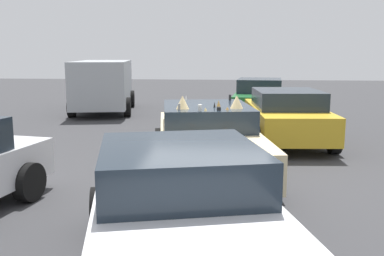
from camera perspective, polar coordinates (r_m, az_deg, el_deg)
ground_plane at (r=8.43m, az=2.04°, el=-6.07°), size 60.00×60.00×0.00m
art_car_decorated at (r=8.30m, az=2.04°, el=-1.41°), size 4.83×2.61×1.57m
parked_van_far_right at (r=17.50m, az=-11.74°, el=5.89°), size 5.17×2.89×2.03m
parked_sedan_row_back_far at (r=16.12m, az=8.99°, el=4.06°), size 4.69×2.27×1.40m
parked_sedan_row_back_center at (r=4.56m, az=-1.29°, el=-11.20°), size 4.30×2.77×1.35m
parked_sedan_near_left at (r=11.39m, az=12.48°, el=1.63°), size 4.15×2.23×1.39m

